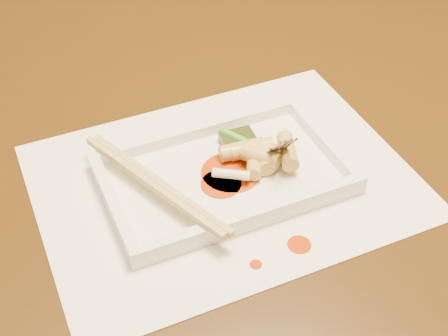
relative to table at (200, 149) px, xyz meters
name	(u,v)px	position (x,y,z in m)	size (l,w,h in m)	color
table	(200,149)	(0.00, 0.00, 0.00)	(1.40, 0.90, 0.75)	black
placemat	(224,181)	(-0.04, -0.17, 0.10)	(0.40, 0.30, 0.00)	white
sauce_splatter_a	(299,245)	(-0.01, -0.29, 0.10)	(0.02, 0.02, 0.00)	#B73505
sauce_splatter_b	(256,264)	(-0.06, -0.29, 0.10)	(0.01, 0.01, 0.00)	#B73505
plate_base	(224,177)	(-0.04, -0.17, 0.11)	(0.26, 0.16, 0.01)	white
plate_rim_far	(198,131)	(-0.04, -0.10, 0.12)	(0.26, 0.01, 0.01)	white
plate_rim_near	(254,216)	(-0.04, -0.25, 0.12)	(0.26, 0.01, 0.01)	white
plate_rim_left	(113,203)	(-0.16, -0.17, 0.12)	(0.01, 0.14, 0.01)	white
plate_rim_right	(323,140)	(0.09, -0.17, 0.12)	(0.01, 0.14, 0.01)	white
veg_piece	(238,140)	(0.00, -0.13, 0.12)	(0.04, 0.03, 0.01)	black
scallion_white	(231,174)	(-0.04, -0.19, 0.12)	(0.01, 0.01, 0.04)	#EAEACC
scallion_green	(251,145)	(0.00, -0.15, 0.12)	(0.01, 0.01, 0.09)	#299317
chopstick_a	(151,184)	(-0.12, -0.17, 0.13)	(0.01, 0.21, 0.01)	tan
chopstick_b	(159,182)	(-0.11, -0.17, 0.13)	(0.01, 0.21, 0.01)	tan
fork	(277,95)	(0.03, -0.15, 0.18)	(0.09, 0.10, 0.14)	silver
sauce_blob_0	(221,184)	(-0.05, -0.18, 0.11)	(0.04, 0.04, 0.00)	#B73505
sauce_blob_1	(231,172)	(-0.03, -0.17, 0.11)	(0.07, 0.07, 0.00)	#B73505
rice_cake_0	(270,153)	(0.02, -0.17, 0.12)	(0.02, 0.02, 0.05)	#CEB860
rice_cake_1	(254,161)	(0.00, -0.17, 0.12)	(0.02, 0.02, 0.05)	#CEB860
rice_cake_2	(288,151)	(0.03, -0.18, 0.13)	(0.02, 0.02, 0.05)	#CEB860
rice_cake_3	(242,149)	(-0.01, -0.15, 0.12)	(0.02, 0.02, 0.05)	#CEB860
rice_cake_4	(262,158)	(0.01, -0.17, 0.12)	(0.02, 0.02, 0.04)	#CEB860
rice_cake_5	(260,156)	(0.00, -0.18, 0.13)	(0.02, 0.02, 0.04)	#CEB860
rice_cake_6	(251,149)	(0.00, -0.16, 0.12)	(0.02, 0.02, 0.05)	#CEB860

